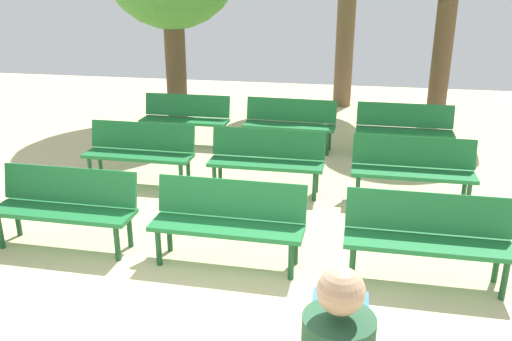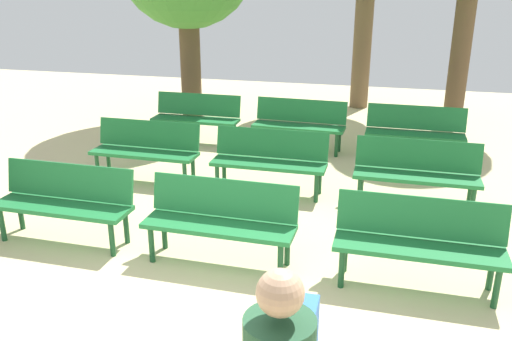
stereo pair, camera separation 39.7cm
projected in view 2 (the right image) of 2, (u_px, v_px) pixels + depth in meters
bench_r0_c0 at (65, 199)px, 6.03m from camera, size 1.60×0.49×0.87m
bench_r0_c1 at (221, 217)px, 5.56m from camera, size 1.61×0.50×0.87m
bench_r0_c2 at (419, 238)px, 5.10m from camera, size 1.60×0.49×0.87m
bench_r1_c0 at (146, 147)px, 7.88m from camera, size 1.60×0.49×0.87m
bench_r1_c1 at (270, 157)px, 7.43m from camera, size 1.60×0.49×0.87m
bench_r1_c2 at (417, 170)px, 6.95m from camera, size 1.60×0.49×0.87m
bench_r2_c0 at (197, 115)px, 9.76m from camera, size 1.60×0.48×0.87m
bench_r2_c1 at (299, 122)px, 9.30m from camera, size 1.62×0.54×0.87m
bench_r2_c2 at (415, 129)px, 8.83m from camera, size 1.60×0.49×0.87m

